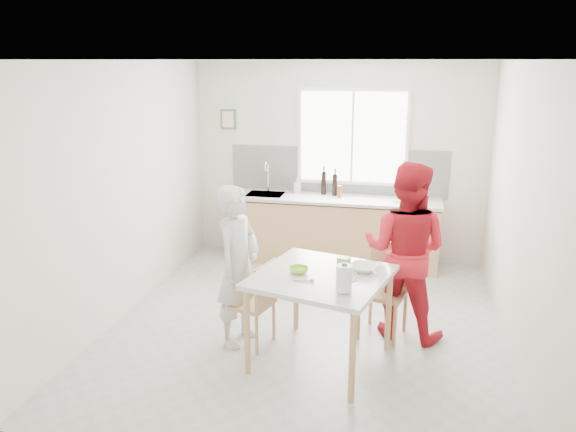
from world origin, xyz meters
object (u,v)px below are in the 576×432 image
(dining_table, at_px, (321,284))
(wine_bottle_a, at_px, (324,183))
(chair_left, at_px, (256,300))
(milk_jug, at_px, (344,278))
(person_white, at_px, (238,266))
(bowl_green, at_px, (299,270))
(chair_far, at_px, (386,285))
(bowl_white, at_px, (363,268))
(person_red, at_px, (405,251))
(wine_bottle_b, at_px, (335,185))

(dining_table, xyz_separation_m, wine_bottle_a, (-0.42, 2.81, 0.31))
(chair_left, bearing_deg, wine_bottle_a, -170.76)
(chair_left, xyz_separation_m, milk_jug, (0.91, -0.52, 0.51))
(chair_left, bearing_deg, person_white, -90.00)
(wine_bottle_a, bearing_deg, person_white, -99.37)
(bowl_green, bearing_deg, chair_far, 43.18)
(person_white, xyz_separation_m, bowl_white, (1.20, -0.05, 0.10))
(dining_table, distance_m, person_red, 1.02)
(milk_jug, bearing_deg, person_white, 166.88)
(bowl_green, xyz_separation_m, wine_bottle_a, (-0.21, 2.81, 0.20))
(bowl_green, xyz_separation_m, wine_bottle_b, (-0.05, 2.77, 0.19))
(chair_far, xyz_separation_m, bowl_white, (-0.19, -0.54, 0.37))
(milk_jug, height_order, wine_bottle_b, wine_bottle_b)
(dining_table, relative_size, person_white, 0.86)
(bowl_white, bearing_deg, bowl_green, -163.58)
(person_white, bearing_deg, chair_far, -56.16)
(dining_table, bearing_deg, milk_jug, -55.33)
(chair_far, bearing_deg, bowl_white, -95.01)
(person_white, relative_size, wine_bottle_b, 5.27)
(bowl_white, bearing_deg, person_red, 56.77)
(bowl_white, relative_size, milk_jug, 1.01)
(chair_far, relative_size, milk_jug, 3.91)
(wine_bottle_b, bearing_deg, wine_bottle_a, 164.23)
(chair_far, height_order, person_white, person_white)
(dining_table, relative_size, wine_bottle_b, 4.52)
(person_red, relative_size, bowl_green, 10.35)
(dining_table, bearing_deg, bowl_green, 179.49)
(wine_bottle_a, bearing_deg, milk_jug, -78.21)
(milk_jug, bearing_deg, bowl_white, 92.55)
(person_red, bearing_deg, bowl_green, 52.50)
(chair_far, distance_m, bowl_white, 0.68)
(chair_left, relative_size, wine_bottle_b, 2.87)
(chair_left, distance_m, bowl_white, 1.10)
(chair_far, xyz_separation_m, person_white, (-1.39, -0.49, 0.28))
(bowl_green, bearing_deg, wine_bottle_b, 91.07)
(dining_table, distance_m, person_white, 0.87)
(wine_bottle_a, bearing_deg, chair_far, -65.46)
(milk_jug, bearing_deg, wine_bottle_a, 116.33)
(dining_table, height_order, wine_bottle_a, wine_bottle_a)
(bowl_green, height_order, wine_bottle_b, wine_bottle_b)
(dining_table, height_order, milk_jug, milk_jug)
(dining_table, xyz_separation_m, person_red, (0.72, 0.72, 0.12))
(wine_bottle_a, bearing_deg, dining_table, -81.56)
(wine_bottle_a, bearing_deg, chair_left, -95.31)
(person_red, bearing_deg, bowl_white, 71.31)
(person_red, bearing_deg, wine_bottle_a, -46.99)
(person_red, height_order, bowl_white, person_red)
(person_white, distance_m, wine_bottle_b, 2.63)
(dining_table, distance_m, wine_bottle_b, 2.80)
(person_white, distance_m, person_red, 1.64)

